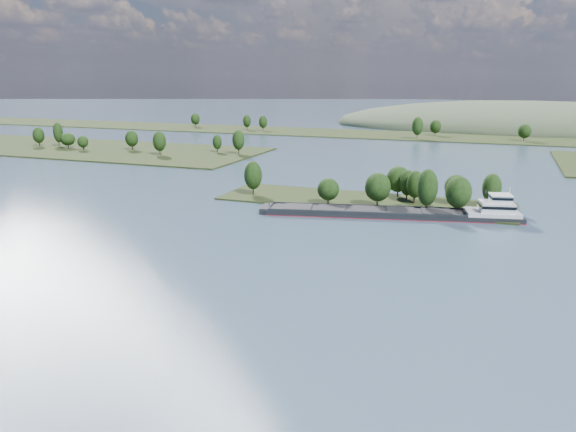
% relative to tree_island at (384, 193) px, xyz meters
% --- Properties ---
extents(ground, '(1800.00, 1800.00, 0.00)m').
position_rel_tree_island_xyz_m(ground, '(-7.23, -58.72, -4.06)').
color(ground, '#35435B').
rests_on(ground, ground).
extents(tree_island, '(100.00, 30.00, 15.08)m').
position_rel_tree_island_xyz_m(tree_island, '(0.00, 0.00, 0.00)').
color(tree_island, black).
rests_on(tree_island, ground).
extents(left_bank, '(300.00, 80.00, 15.94)m').
position_rel_tree_island_xyz_m(left_bank, '(-235.91, 81.34, -3.14)').
color(left_bank, black).
rests_on(left_bank, ground).
extents(back_shoreline, '(900.00, 60.00, 15.90)m').
position_rel_tree_island_xyz_m(back_shoreline, '(3.09, 221.09, -3.32)').
color(back_shoreline, black).
rests_on(back_shoreline, ground).
extents(hill_west, '(320.00, 160.00, 44.00)m').
position_rel_tree_island_xyz_m(hill_west, '(52.77, 321.28, -4.06)').
color(hill_west, '#3A4731').
rests_on(hill_west, ground).
extents(cargo_barge, '(80.34, 26.21, 10.84)m').
position_rel_tree_island_xyz_m(cargo_barge, '(10.20, -14.24, -2.70)').
color(cargo_barge, black).
rests_on(cargo_barge, ground).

